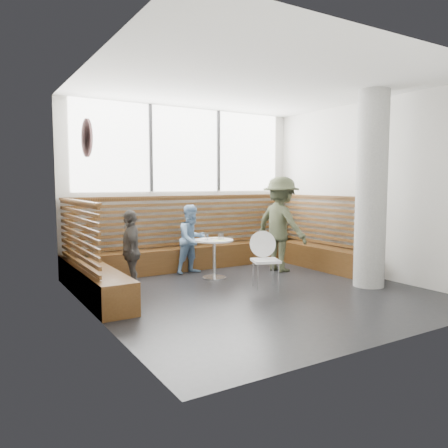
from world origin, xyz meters
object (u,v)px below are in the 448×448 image
concrete_column (371,190)px  cafe_table (214,251)px  cafe_chair (263,255)px  adult_man (281,224)px  child_back (192,239)px  child_left (131,251)px

concrete_column → cafe_table: bearing=136.0°
cafe_table → concrete_column: bearing=-44.0°
cafe_chair → adult_man: adult_man is taller
child_back → concrete_column: bearing=-60.6°
cafe_table → child_left: size_ratio=0.54×
concrete_column → adult_man: size_ratio=1.74×
cafe_table → child_back: bearing=103.2°
concrete_column → cafe_table: (-1.91, 1.84, -1.10)m
cafe_chair → cafe_table: bearing=129.9°
cafe_chair → adult_man: size_ratio=0.50×
child_left → child_back: bearing=133.3°
child_left → cafe_table: bearing=111.6°
cafe_chair → concrete_column: bearing=-7.7°
cafe_chair → child_left: child_left is taller
child_back → adult_man: bearing=-34.1°
concrete_column → child_back: size_ratio=2.45×
concrete_column → cafe_chair: 2.07m
concrete_column → cafe_table: size_ratio=4.55×
cafe_table → cafe_chair: bearing=-70.8°
cafe_table → child_back: 0.63m
child_back → child_left: size_ratio=1.01×
child_left → adult_man: bearing=107.4°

